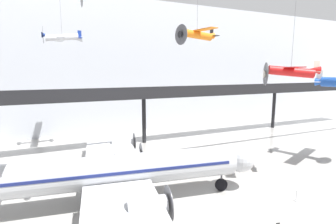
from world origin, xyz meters
name	(u,v)px	position (x,y,z in m)	size (l,w,h in m)	color
hangar_back_wall	(125,66)	(0.00, 43.31, 13.52)	(140.00, 3.00, 27.03)	silver
mezzanine_walkway	(146,96)	(0.00, 30.47, 8.32)	(110.00, 3.20, 9.98)	black
airliner_silver_main	(105,173)	(-10.43, 11.92, 3.28)	(31.30, 35.77, 9.04)	#B7BABF
suspended_plane_white_twin	(62,37)	(-12.51, 32.53, 17.55)	(5.74, 7.02, 6.46)	silver
suspended_plane_orange_highwing	(197,34)	(1.56, 16.26, 16.78)	(5.31, 6.45, 7.53)	orange
suspended_plane_red_highwing	(291,71)	(10.27, 10.20, 12.51)	(6.23, 6.87, 11.89)	red
stanchion_barrier	(296,198)	(6.66, 5.36, 0.33)	(0.36, 0.36, 1.08)	#B2B5BA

